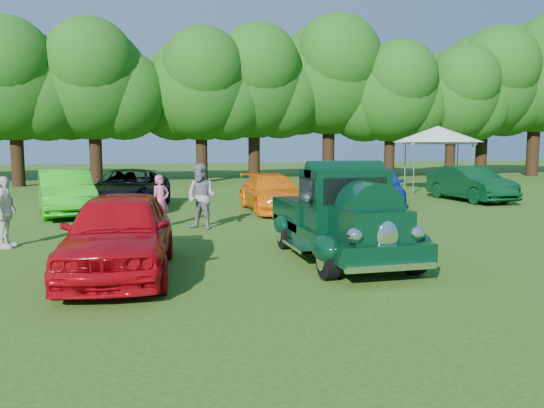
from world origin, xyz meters
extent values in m
plane|color=#274D12|center=(0.00, 0.00, 0.00)|extent=(120.00, 120.00, 0.00)
cylinder|color=black|center=(0.42, -2.20, 0.39)|extent=(0.23, 0.78, 0.78)
cylinder|color=black|center=(2.18, -2.20, 0.39)|extent=(0.23, 0.78, 0.78)
cylinder|color=black|center=(0.42, 0.82, 0.39)|extent=(0.23, 0.78, 0.78)
cylinder|color=black|center=(2.18, 0.82, 0.39)|extent=(0.23, 0.78, 0.78)
cube|color=black|center=(1.30, -0.61, 0.55)|extent=(1.82, 4.77, 0.36)
cube|color=black|center=(1.30, -2.04, 0.98)|extent=(1.17, 1.54, 0.66)
cube|color=black|center=(1.30, -0.75, 1.34)|extent=(1.65, 1.22, 1.27)
cube|color=black|center=(1.30, -1.33, 1.56)|extent=(1.38, 0.06, 0.55)
cube|color=black|center=(1.30, 0.84, 0.85)|extent=(1.82, 2.17, 0.62)
cube|color=black|center=(1.30, 0.84, 1.15)|extent=(1.57, 1.91, 0.05)
ellipsoid|color=black|center=(0.39, -2.20, 0.59)|extent=(0.53, 0.91, 0.53)
ellipsoid|color=black|center=(2.21, -2.20, 0.59)|extent=(0.53, 0.91, 0.53)
ellipsoid|color=black|center=(0.36, 0.82, 0.58)|extent=(0.40, 0.76, 0.45)
ellipsoid|color=black|center=(2.24, 0.82, 0.58)|extent=(0.40, 0.76, 0.45)
ellipsoid|color=white|center=(1.30, -2.84, 0.85)|extent=(0.43, 0.13, 0.63)
sphere|color=white|center=(0.71, -2.76, 0.91)|extent=(0.30, 0.30, 0.30)
sphere|color=white|center=(1.89, -2.76, 0.91)|extent=(0.30, 0.30, 0.30)
cube|color=white|center=(1.30, -3.00, 0.36)|extent=(1.72, 0.12, 0.12)
cube|color=white|center=(1.30, 1.93, 0.42)|extent=(1.72, 0.12, 0.12)
imported|color=#A7070F|center=(-3.33, -0.86, 0.81)|extent=(2.32, 4.90, 1.62)
imported|color=#1EA315|center=(-5.53, 8.68, 0.80)|extent=(2.63, 5.09, 1.60)
imported|color=black|center=(-3.41, 9.60, 0.78)|extent=(3.62, 6.00, 1.56)
imported|color=orange|center=(1.87, 7.92, 0.68)|extent=(1.94, 4.72, 1.37)
imported|color=#0E299D|center=(6.69, 8.91, 0.81)|extent=(3.56, 5.12, 1.62)
imported|color=black|center=(11.26, 9.28, 0.77)|extent=(1.72, 4.72, 1.54)
imported|color=#CA537C|center=(-2.35, 4.87, 0.80)|extent=(0.69, 0.62, 1.59)
imported|color=gray|center=(-1.20, 4.26, 0.97)|extent=(1.19, 1.18, 1.94)
imported|color=silver|center=(-6.13, 2.52, 0.87)|extent=(0.67, 1.10, 1.75)
cube|color=silver|center=(12.20, 13.65, 2.56)|extent=(4.00, 4.00, 0.13)
cone|color=silver|center=(12.20, 13.65, 3.03)|extent=(5.86, 5.86, 0.84)
cylinder|color=slate|center=(10.41, 12.78, 1.26)|extent=(0.06, 0.06, 2.51)
cylinder|color=slate|center=(11.34, 15.44, 1.26)|extent=(0.06, 0.06, 2.51)
cylinder|color=slate|center=(13.07, 11.85, 1.26)|extent=(0.06, 0.06, 2.51)
cylinder|color=slate|center=(14.00, 14.51, 1.26)|extent=(0.06, 0.06, 2.51)
cylinder|color=#311D10|center=(-9.99, 22.97, 1.85)|extent=(0.74, 0.74, 3.71)
sphere|color=#0F4810|center=(-9.99, 22.97, 6.08)|extent=(6.78, 6.78, 6.78)
cylinder|color=#311D10|center=(-5.59, 23.38, 1.90)|extent=(0.76, 0.76, 3.80)
sphere|color=#0F4810|center=(-5.59, 23.38, 6.23)|extent=(6.95, 6.95, 6.95)
cylinder|color=#311D10|center=(1.05, 23.91, 1.89)|extent=(0.76, 0.76, 3.78)
sphere|color=#0F4810|center=(1.05, 23.91, 6.20)|extent=(6.91, 6.91, 6.91)
cylinder|color=#311D10|center=(4.77, 24.78, 2.00)|extent=(0.80, 0.80, 4.00)
sphere|color=#0F4810|center=(4.77, 24.78, 6.55)|extent=(7.31, 7.31, 7.31)
cylinder|color=#311D10|center=(10.47, 25.44, 2.20)|extent=(0.88, 0.88, 4.39)
sphere|color=#0F4810|center=(10.47, 25.44, 7.21)|extent=(8.03, 8.03, 8.03)
cylinder|color=#311D10|center=(14.41, 23.58, 1.84)|extent=(0.74, 0.74, 3.69)
sphere|color=#0F4810|center=(14.41, 23.58, 6.05)|extent=(6.74, 6.74, 6.74)
cylinder|color=#311D10|center=(19.32, 23.62, 1.83)|extent=(0.73, 0.73, 3.66)
sphere|color=#0F4810|center=(19.32, 23.62, 6.00)|extent=(6.68, 6.68, 6.68)
cylinder|color=#311D10|center=(22.76, 24.76, 2.14)|extent=(0.86, 0.86, 4.28)
sphere|color=#0F4810|center=(22.76, 24.76, 7.01)|extent=(7.82, 7.82, 7.82)
cylinder|color=#311D10|center=(27.35, 24.66, 2.35)|extent=(0.94, 0.94, 4.71)
sphere|color=#0F4810|center=(27.35, 24.66, 7.72)|extent=(8.61, 8.61, 8.61)
camera|label=1|loc=(-2.92, -11.32, 2.51)|focal=35.00mm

